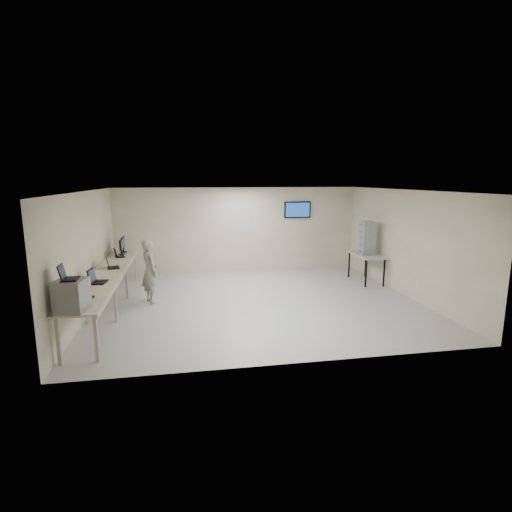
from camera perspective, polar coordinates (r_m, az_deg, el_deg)
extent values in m
cube|color=#BCBCBC|center=(10.22, 0.20, -6.55)|extent=(8.00, 7.00, 0.01)
cube|color=white|center=(9.75, 0.21, 9.34)|extent=(8.00, 7.00, 0.01)
cube|color=beige|center=(13.31, -2.52, 3.74)|extent=(8.00, 0.01, 2.80)
cube|color=beige|center=(6.55, 5.74, -3.95)|extent=(8.00, 0.01, 2.80)
cube|color=beige|center=(9.99, -23.00, 0.42)|extent=(0.01, 7.00, 2.80)
cube|color=beige|center=(11.31, 20.58, 1.74)|extent=(0.01, 7.00, 2.80)
cube|color=black|center=(13.63, 5.89, 6.61)|extent=(0.15, 0.04, 0.15)
cube|color=black|center=(13.59, 5.93, 6.59)|extent=(0.90, 0.06, 0.55)
cube|color=navy|center=(13.56, 5.98, 6.58)|extent=(0.82, 0.01, 0.47)
cube|color=beige|center=(10.01, -20.54, -2.43)|extent=(0.75, 6.00, 0.04)
cube|color=#ABA192|center=(9.95, -18.41, -2.54)|extent=(0.02, 6.00, 0.06)
cube|color=#ABA192|center=(7.55, -26.42, -10.79)|extent=(0.06, 0.06, 0.86)
cube|color=#ABA192|center=(7.40, -21.88, -10.85)|extent=(0.06, 0.06, 0.86)
cube|color=#ABA192|center=(9.33, -23.14, -6.43)|extent=(0.06, 0.06, 0.86)
cube|color=#ABA192|center=(9.21, -19.49, -6.39)|extent=(0.06, 0.06, 0.86)
cube|color=#ABA192|center=(11.03, -21.11, -3.67)|extent=(0.06, 0.06, 0.86)
cube|color=#ABA192|center=(10.93, -18.01, -3.60)|extent=(0.06, 0.06, 0.86)
cube|color=#ABA192|center=(12.89, -19.52, -1.51)|extent=(0.06, 0.06, 0.86)
cube|color=#ABA192|center=(12.81, -16.87, -1.43)|extent=(0.06, 0.06, 0.86)
cube|color=gray|center=(7.35, -24.82, -5.14)|extent=(0.53, 0.58, 0.54)
cube|color=black|center=(7.28, -25.00, -3.01)|extent=(0.25, 0.34, 0.02)
cube|color=black|center=(7.28, -26.02, -2.02)|extent=(0.07, 0.32, 0.24)
cube|color=black|center=(7.28, -25.91, -2.01)|extent=(0.05, 0.28, 0.20)
cube|color=black|center=(8.00, -23.21, -5.68)|extent=(0.27, 0.37, 0.02)
cube|color=black|center=(7.99, -24.21, -4.71)|extent=(0.07, 0.35, 0.26)
cube|color=black|center=(7.99, -24.11, -4.70)|extent=(0.05, 0.30, 0.22)
cube|color=black|center=(9.15, -21.48, -3.51)|extent=(0.34, 0.43, 0.02)
cube|color=black|center=(9.14, -22.44, -2.57)|extent=(0.12, 0.39, 0.29)
cube|color=black|center=(9.14, -22.34, -2.57)|extent=(0.09, 0.34, 0.24)
cube|color=black|center=(10.52, -19.70, -1.56)|extent=(0.35, 0.43, 0.02)
cube|color=black|center=(10.52, -20.48, -0.80)|extent=(0.15, 0.36, 0.27)
cube|color=black|center=(10.51, -20.39, -0.80)|extent=(0.12, 0.32, 0.22)
cube|color=black|center=(11.93, -18.86, -0.09)|extent=(0.33, 0.39, 0.02)
cube|color=black|center=(11.93, -19.47, 0.50)|extent=(0.16, 0.32, 0.24)
cube|color=black|center=(11.92, -19.40, 0.51)|extent=(0.13, 0.27, 0.20)
cylinder|color=black|center=(12.32, -18.61, 0.26)|extent=(0.20, 0.20, 0.01)
cube|color=black|center=(12.31, -18.64, 0.65)|extent=(0.04, 0.03, 0.16)
cube|color=black|center=(12.27, -18.69, 1.56)|extent=(0.05, 0.44, 0.30)
cube|color=black|center=(12.27, -18.57, 1.56)|extent=(0.00, 0.40, 0.26)
cylinder|color=black|center=(12.66, -18.39, 0.55)|extent=(0.21, 0.21, 0.02)
cube|color=black|center=(12.64, -18.41, 0.95)|extent=(0.04, 0.03, 0.17)
cube|color=black|center=(12.61, -18.47, 1.87)|extent=(0.05, 0.46, 0.31)
cube|color=black|center=(12.61, -18.34, 1.88)|extent=(0.00, 0.42, 0.27)
imported|color=gray|center=(10.31, -14.93, -2.09)|extent=(0.60, 0.70, 1.63)
cube|color=#A4A4A4|center=(12.45, 15.51, 0.16)|extent=(0.66, 1.41, 0.04)
cube|color=black|center=(11.88, 15.44, -2.43)|extent=(0.04, 0.04, 0.81)
cube|color=black|center=(12.95, 13.15, -1.22)|extent=(0.04, 0.04, 0.81)
cube|color=black|center=(12.13, 17.82, -2.29)|extent=(0.04, 0.04, 0.81)
cube|color=black|center=(13.18, 15.38, -1.12)|extent=(0.04, 0.04, 0.81)
cube|color=#8F99A0|center=(12.42, 15.45, 0.69)|extent=(0.38, 0.42, 0.20)
cube|color=#8F99A0|center=(12.38, 15.50, 1.60)|extent=(0.38, 0.42, 0.20)
cube|color=#8F99A0|center=(12.35, 15.55, 2.51)|extent=(0.38, 0.42, 0.20)
cube|color=#8F99A0|center=(12.33, 15.59, 3.42)|extent=(0.38, 0.42, 0.20)
cube|color=#8F99A0|center=(12.30, 15.64, 4.34)|extent=(0.38, 0.42, 0.20)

